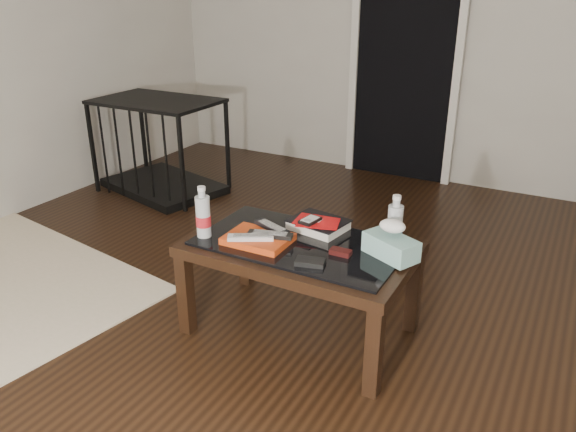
# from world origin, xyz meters

# --- Properties ---
(ground) EXTENTS (5.00, 5.00, 0.00)m
(ground) POSITION_xyz_m (0.00, 0.00, 0.00)
(ground) COLOR black
(ground) RESTS_ON ground
(doorway) EXTENTS (0.90, 0.08, 2.07)m
(doorway) POSITION_xyz_m (-0.40, 2.47, 1.02)
(doorway) COLOR black
(doorway) RESTS_ON ground
(coffee_table) EXTENTS (1.00, 0.60, 0.46)m
(coffee_table) POSITION_xyz_m (-0.07, 0.04, 0.40)
(coffee_table) COLOR black
(coffee_table) RESTS_ON ground
(pet_crate) EXTENTS (1.02, 0.81, 0.71)m
(pet_crate) POSITION_xyz_m (-1.90, 1.24, 0.23)
(pet_crate) COLOR black
(pet_crate) RESTS_ON ground
(magazines) EXTENTS (0.28, 0.22, 0.03)m
(magazines) POSITION_xyz_m (-0.23, -0.05, 0.48)
(magazines) COLOR #C13C12
(magazines) RESTS_ON coffee_table
(remote_silver) EXTENTS (0.20, 0.14, 0.02)m
(remote_silver) POSITION_xyz_m (-0.24, -0.10, 0.50)
(remote_silver) COLOR silver
(remote_silver) RESTS_ON magazines
(remote_black_front) EXTENTS (0.21, 0.10, 0.02)m
(remote_black_front) POSITION_xyz_m (-0.18, -0.04, 0.50)
(remote_black_front) COLOR black
(remote_black_front) RESTS_ON magazines
(remote_black_back) EXTENTS (0.20, 0.12, 0.02)m
(remote_black_back) POSITION_xyz_m (-0.21, 0.04, 0.50)
(remote_black_back) COLOR black
(remote_black_back) RESTS_ON magazines
(textbook) EXTENTS (0.28, 0.24, 0.05)m
(textbook) POSITION_xyz_m (-0.06, 0.20, 0.48)
(textbook) COLOR black
(textbook) RESTS_ON coffee_table
(dvd_mailers) EXTENTS (0.20, 0.16, 0.01)m
(dvd_mailers) POSITION_xyz_m (-0.06, 0.18, 0.51)
(dvd_mailers) COLOR #BB0C0E
(dvd_mailers) RESTS_ON textbook
(ipod) EXTENTS (0.08, 0.11, 0.02)m
(ipod) POSITION_xyz_m (-0.08, 0.15, 0.52)
(ipod) COLOR black
(ipod) RESTS_ON dvd_mailers
(flip_phone) EXTENTS (0.09, 0.05, 0.02)m
(flip_phone) POSITION_xyz_m (0.14, 0.01, 0.47)
(flip_phone) COLOR black
(flip_phone) RESTS_ON coffee_table
(wallet) EXTENTS (0.13, 0.10, 0.02)m
(wallet) POSITION_xyz_m (0.07, -0.13, 0.47)
(wallet) COLOR black
(wallet) RESTS_ON coffee_table
(water_bottle_left) EXTENTS (0.07, 0.07, 0.24)m
(water_bottle_left) POSITION_xyz_m (-0.48, -0.12, 0.58)
(water_bottle_left) COLOR #B4BCBF
(water_bottle_left) RESTS_ON coffee_table
(water_bottle_right) EXTENTS (0.07, 0.07, 0.24)m
(water_bottle_right) POSITION_xyz_m (0.31, 0.19, 0.58)
(water_bottle_right) COLOR #B5BBC1
(water_bottle_right) RESTS_ON coffee_table
(tissue_box) EXTENTS (0.26, 0.21, 0.09)m
(tissue_box) POSITION_xyz_m (0.33, 0.09, 0.51)
(tissue_box) COLOR teal
(tissue_box) RESTS_ON coffee_table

